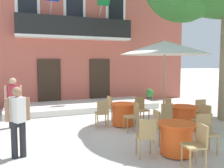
{
  "coord_description": "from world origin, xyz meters",
  "views": [
    {
      "loc": [
        -3.59,
        -7.16,
        2.16
      ],
      "look_at": [
        -0.0,
        1.7,
        1.3
      ],
      "focal_mm": 39.25,
      "sensor_mm": 36.0,
      "label": 1
    }
  ],
  "objects": [
    {
      "name": "cafe_chair_near_tree_0",
      "position": [
        0.68,
        -0.94,
        0.53
      ],
      "size": [
        0.41,
        0.41,
        0.91
      ],
      "color": "tan",
      "rests_on": "ground"
    },
    {
      "name": "cafe_table_front",
      "position": [
        -0.11,
        -2.58,
        0.39
      ],
      "size": [
        0.86,
        0.86,
        0.76
      ],
      "color": "#EA561E",
      "rests_on": "ground"
    },
    {
      "name": "cafe_chair_front_3",
      "position": [
        -0.86,
        -2.48,
        0.53
      ],
      "size": [
        0.48,
        0.48,
        0.91
      ],
      "color": "tan",
      "rests_on": "ground"
    },
    {
      "name": "entrance_step_platform",
      "position": [
        -0.68,
        3.74,
        0.12
      ],
      "size": [
        6.7,
        2.51,
        0.25
      ],
      "primitive_type": "cube",
      "color": "silver",
      "rests_on": "ground"
    },
    {
      "name": "pedestrian_mid_plaza",
      "position": [
        -3.61,
        1.41,
        0.93
      ],
      "size": [
        0.53,
        0.32,
        1.65
      ],
      "color": "#232328",
      "rests_on": "ground"
    },
    {
      "name": "cafe_chair_middle_1",
      "position": [
        -0.17,
        -0.47,
        0.53
      ],
      "size": [
        0.44,
        0.44,
        0.91
      ],
      "color": "tan",
      "rests_on": "ground"
    },
    {
      "name": "cafe_table_middle",
      "position": [
        -0.16,
        0.29,
        0.39
      ],
      "size": [
        0.86,
        0.86,
        0.76
      ],
      "color": "#EA561E",
      "rests_on": "ground"
    },
    {
      "name": "cafe_chair_front_0",
      "position": [
        -0.17,
        -3.33,
        0.53
      ],
      "size": [
        0.47,
        0.47,
        0.91
      ],
      "color": "tan",
      "rests_on": "ground"
    },
    {
      "name": "cafe_chair_near_tree_3",
      "position": [
        1.46,
        -0.14,
        0.53
      ],
      "size": [
        0.45,
        0.45,
        0.91
      ],
      "color": "tan",
      "rests_on": "ground"
    },
    {
      "name": "cafe_chair_front_2",
      "position": [
        -0.07,
        -1.83,
        0.53
      ],
      "size": [
        0.46,
        0.46,
        0.91
      ],
      "color": "tan",
      "rests_on": "ground"
    },
    {
      "name": "cafe_chair_middle_2",
      "position": [
        0.59,
        0.4,
        0.53
      ],
      "size": [
        0.42,
        0.42,
        0.91
      ],
      "color": "tan",
      "rests_on": "ground"
    },
    {
      "name": "ground_plane",
      "position": [
        0.0,
        0.0,
        0.0
      ],
      "size": [
        120.0,
        120.0,
        0.0
      ],
      "primitive_type": "plane",
      "color": "beige"
    },
    {
      "name": "pedestrian_near_entrance",
      "position": [
        -3.53,
        -1.37,
        0.91
      ],
      "size": [
        0.53,
        0.4,
        1.62
      ],
      "color": "#232328",
      "rests_on": "ground"
    },
    {
      "name": "cafe_chair_front_1",
      "position": [
        0.63,
        -2.69,
        0.53
      ],
      "size": [
        0.49,
        0.49,
        0.91
      ],
      "color": "tan",
      "rests_on": "ground"
    },
    {
      "name": "cafe_chair_middle_3",
      "position": [
        -0.26,
        1.03,
        0.53
      ],
      "size": [
        0.41,
        0.41,
        0.91
      ],
      "color": "tan",
      "rests_on": "ground"
    },
    {
      "name": "cafe_chair_near_tree_2",
      "position": [
        2.18,
        -0.89,
        0.53
      ],
      "size": [
        0.43,
        0.43,
        0.91
      ],
      "color": "tan",
      "rests_on": "ground"
    },
    {
      "name": "cafe_chair_near_tree_1",
      "position": [
        1.52,
        -1.64,
        0.53
      ],
      "size": [
        0.41,
        0.41,
        0.91
      ],
      "color": "tan",
      "rests_on": "ground"
    },
    {
      "name": "cafe_umbrella",
      "position": [
        0.99,
        -0.41,
        2.61
      ],
      "size": [
        2.9,
        2.9,
        2.85
      ],
      "color": "#997A56",
      "rests_on": "ground"
    },
    {
      "name": "cafe_table_near_tree",
      "position": [
        1.43,
        -0.89,
        0.39
      ],
      "size": [
        0.86,
        0.86,
        0.76
      ],
      "color": "#EA561E",
      "rests_on": "ground"
    },
    {
      "name": "cafe_chair_middle_0",
      "position": [
        -0.91,
        0.31,
        0.53
      ],
      "size": [
        0.45,
        0.45,
        0.91
      ],
      "color": "tan",
      "rests_on": "ground"
    },
    {
      "name": "building_facade",
      "position": [
        -0.68,
        6.99,
        3.75
      ],
      "size": [
        13.0,
        5.09,
        7.5
      ],
      "color": "#BC5B4C",
      "rests_on": "ground"
    },
    {
      "name": "ground_planter_right",
      "position": [
        3.03,
        3.91,
        0.43
      ],
      "size": [
        0.38,
        0.38,
        0.77
      ],
      "color": "#47423D",
      "rests_on": "ground"
    }
  ]
}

